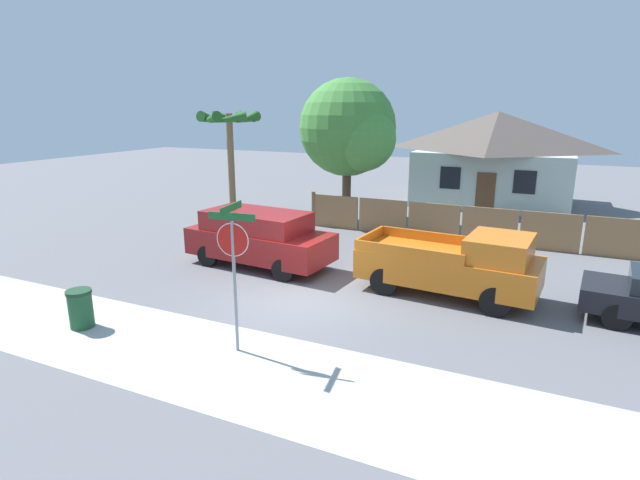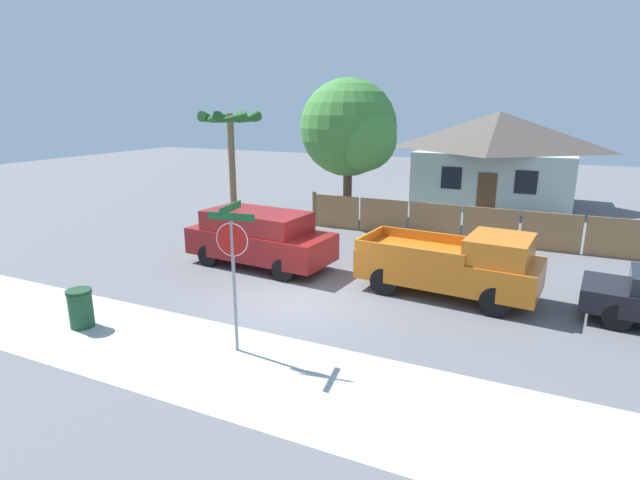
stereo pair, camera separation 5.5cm
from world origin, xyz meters
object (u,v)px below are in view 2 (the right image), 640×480
palm_tree (230,129)px  red_suv (259,237)px  orange_pickup (455,265)px  oak_tree (352,130)px  trash_bin (81,308)px  house (497,156)px  stop_sign (233,253)px

palm_tree → red_suv: size_ratio=0.99×
palm_tree → orange_pickup: palm_tree is taller
oak_tree → red_suv: 8.19m
trash_bin → house: bearing=71.6°
red_suv → orange_pickup: 6.32m
oak_tree → palm_tree: size_ratio=1.28×
palm_tree → orange_pickup: size_ratio=0.99×
palm_tree → trash_bin: size_ratio=5.30×
orange_pickup → red_suv: bearing=-175.3°
oak_tree → stop_sign: oak_tree is taller
house → palm_tree: size_ratio=1.69×
oak_tree → trash_bin: oak_tree is taller
house → orange_pickup: (0.71, -15.01, -1.62)m
red_suv → trash_bin: 6.05m
orange_pickup → stop_sign: (-3.62, -5.28, 1.30)m
red_suv → orange_pickup: bearing=4.7°
oak_tree → red_suv: size_ratio=1.28×
red_suv → trash_bin: bearing=-98.0°
stop_sign → oak_tree: bearing=92.3°
house → stop_sign: bearing=-98.2°
orange_pickup → oak_tree: bearing=133.8°
trash_bin → palm_tree: bearing=104.1°
stop_sign → red_suv: bearing=108.2°
orange_pickup → palm_tree: bearing=162.8°
oak_tree → orange_pickup: 10.27m
house → palm_tree: bearing=-131.0°
oak_tree → orange_pickup: (6.14, -7.59, -3.19)m
oak_tree → stop_sign: bearing=-78.9°
house → stop_sign: (-2.91, -20.29, -0.33)m
house → red_suv: bearing=-110.5°
oak_tree → house: bearing=53.8°
house → palm_tree: 14.51m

